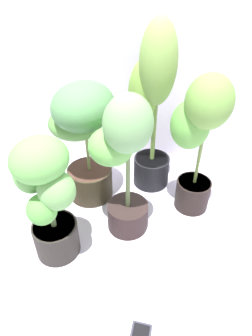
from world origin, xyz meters
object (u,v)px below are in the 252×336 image
Objects in this scene: hygrometer_box at (141,334)px; nutrient_bottle at (51,202)px; potted_plant_back_center at (152,105)px; potted_plant_back_right at (199,133)px; potted_plant_back_left at (84,132)px; potted_plant_front_left at (47,196)px; potted_plant_center at (123,159)px.

hygrometer_box is 0.42× the size of nutrient_bottle.
potted_plant_back_center reaches higher than potted_plant_back_right.
potted_plant_back_left is at bearing -147.05° from potted_plant_back_center.
potted_plant_front_left reaches higher than hygrometer_box.
hygrometer_box is 0.82m from nutrient_bottle.
potted_plant_back_center is at bearing 32.95° from potted_plant_back_left.
potted_plant_center is 0.54m from nutrient_bottle.
nutrient_bottle is at bearing 122.33° from potted_plant_front_left.
potted_plant_back_center is 1.10m from hygrometer_box.
potted_plant_back_left is (-0.33, -0.21, -0.10)m from potted_plant_back_center.
potted_plant_back_left is at bearing 91.11° from potted_plant_front_left.
potted_plant_front_left is 0.67m from hygrometer_box.
potted_plant_back_left is 0.46m from potted_plant_front_left.
potted_plant_center is at bearing 43.96° from potted_plant_front_left.
potted_plant_back_left is 0.43m from nutrient_bottle.
potted_plant_center is 0.73m from hygrometer_box.
potted_plant_back_center reaches higher than hygrometer_box.
potted_plant_front_left is 7.85× the size of hygrometer_box.
potted_plant_back_center reaches higher than potted_plant_center.
potted_plant_back_center reaches higher than potted_plant_front_left.
potted_plant_back_left is 3.58× the size of nutrient_bottle.
potted_plant_back_center is 1.29× the size of potted_plant_center.
potted_plant_center is at bearing -141.43° from potted_plant_back_right.
nutrient_bottle reaches higher than hygrometer_box.
potted_plant_front_left is at bearing -88.89° from potted_plant_back_left.
potted_plant_center is 3.86× the size of nutrient_bottle.
nutrient_bottle is (-0.41, -0.04, -0.35)m from potted_plant_center.
nutrient_bottle is (-0.14, 0.22, -0.28)m from potted_plant_front_left.
potted_plant_back_center is 1.38× the size of potted_plant_back_left.
potted_plant_back_center is 0.76m from potted_plant_front_left.
potted_plant_center is at bearing -34.89° from potted_plant_back_left.
potted_plant_center is (-0.32, -0.26, -0.05)m from potted_plant_back_right.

